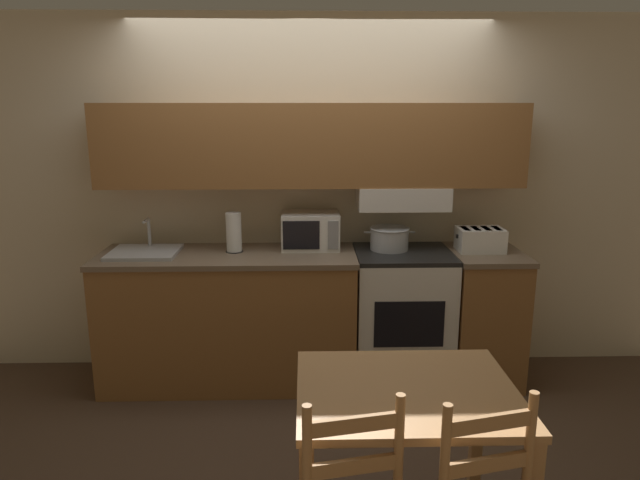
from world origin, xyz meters
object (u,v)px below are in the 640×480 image
at_px(stove_range, 401,316).
at_px(paper_towel_roll, 234,233).
at_px(toaster, 480,239).
at_px(sink_basin, 144,252).
at_px(microwave, 310,231).
at_px(cooking_pot, 389,238).
at_px(dining_table, 406,411).

relative_size(stove_range, paper_towel_roll, 3.43).
xyz_separation_m(toaster, sink_basin, (-2.31, -0.02, -0.07)).
height_order(stove_range, microwave, microwave).
bearing_deg(cooking_pot, microwave, 174.23).
relative_size(stove_range, microwave, 2.33).
bearing_deg(stove_range, cooking_pot, 141.56).
relative_size(toaster, paper_towel_roll, 1.19).
relative_size(toaster, dining_table, 0.34).
bearing_deg(paper_towel_roll, toaster, -0.79).
xyz_separation_m(stove_range, microwave, (-0.64, 0.13, 0.60)).
distance_m(cooking_pot, sink_basin, 1.69).
bearing_deg(sink_basin, paper_towel_roll, 4.37).
relative_size(paper_towel_roll, dining_table, 0.29).
bearing_deg(microwave, sink_basin, -173.15).
bearing_deg(stove_range, microwave, 168.74).
bearing_deg(dining_table, paper_towel_roll, 120.13).
bearing_deg(toaster, cooking_pot, 174.74).
distance_m(microwave, sink_basin, 1.15).
distance_m(stove_range, sink_basin, 1.84).
bearing_deg(dining_table, stove_range, 81.05).
distance_m(stove_range, paper_towel_roll, 1.32).
relative_size(microwave, toaster, 1.24).
bearing_deg(toaster, dining_table, -116.32).
bearing_deg(toaster, sink_basin, -179.43).
bearing_deg(sink_basin, microwave, 6.85).
xyz_separation_m(paper_towel_roll, dining_table, (0.93, -1.60, -0.45)).
bearing_deg(stove_range, dining_table, -98.95).
bearing_deg(sink_basin, dining_table, -45.32).
bearing_deg(paper_towel_roll, cooking_pot, 1.80).
distance_m(sink_basin, paper_towel_roll, 0.62).
relative_size(microwave, sink_basin, 0.88).
distance_m(paper_towel_roll, dining_table, 1.90).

